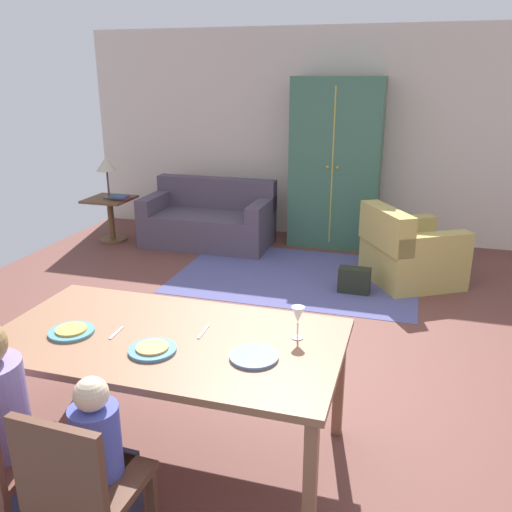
{
  "coord_description": "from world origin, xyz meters",
  "views": [
    {
      "loc": [
        0.97,
        -3.54,
        2.13
      ],
      "look_at": [
        -0.1,
        0.08,
        0.85
      ],
      "focal_mm": 37.92,
      "sensor_mm": 36.0,
      "label": 1
    }
  ],
  "objects_px": {
    "dining_table": "(168,347)",
    "couch": "(209,221)",
    "handbag": "(354,280)",
    "side_table": "(111,213)",
    "wine_glass": "(298,316)",
    "dining_chair_child": "(80,486)",
    "table_lamp": "(106,165)",
    "armchair": "(408,253)",
    "armoire": "(336,164)",
    "book_lower": "(122,198)",
    "person_man": "(4,434)",
    "book_upper": "(119,197)",
    "person_child": "(104,470)",
    "plate_near_woman": "(254,357)",
    "plate_near_man": "(72,332)",
    "plate_near_child": "(152,350)"
  },
  "relations": [
    {
      "from": "handbag",
      "to": "armoire",
      "type": "bearing_deg",
      "value": 106.29
    },
    {
      "from": "person_man",
      "to": "table_lamp",
      "type": "relative_size",
      "value": 2.05
    },
    {
      "from": "plate_near_child",
      "to": "couch",
      "type": "relative_size",
      "value": 0.15
    },
    {
      "from": "person_man",
      "to": "table_lamp",
      "type": "bearing_deg",
      "value": 115.21
    },
    {
      "from": "couch",
      "to": "table_lamp",
      "type": "distance_m",
      "value": 1.49
    },
    {
      "from": "plate_near_child",
      "to": "couch",
      "type": "xyz_separation_m",
      "value": [
        -1.3,
        4.12,
        -0.46
      ]
    },
    {
      "from": "dining_table",
      "to": "couch",
      "type": "relative_size",
      "value": 1.18
    },
    {
      "from": "plate_near_man",
      "to": "person_man",
      "type": "xyz_separation_m",
      "value": [
        -0.0,
        -0.58,
        -0.26
      ]
    },
    {
      "from": "plate_near_child",
      "to": "dining_table",
      "type": "bearing_deg",
      "value": 90.0
    },
    {
      "from": "table_lamp",
      "to": "book_upper",
      "type": "bearing_deg",
      "value": -16.19
    },
    {
      "from": "plate_near_man",
      "to": "book_upper",
      "type": "bearing_deg",
      "value": 116.7
    },
    {
      "from": "person_child",
      "to": "couch",
      "type": "height_order",
      "value": "person_child"
    },
    {
      "from": "handbag",
      "to": "armchair",
      "type": "bearing_deg",
      "value": 43.14
    },
    {
      "from": "handbag",
      "to": "person_child",
      "type": "bearing_deg",
      "value": -101.79
    },
    {
      "from": "person_child",
      "to": "table_lamp",
      "type": "height_order",
      "value": "table_lamp"
    },
    {
      "from": "wine_glass",
      "to": "dining_chair_child",
      "type": "relative_size",
      "value": 0.21
    },
    {
      "from": "armoire",
      "to": "person_man",
      "type": "bearing_deg",
      "value": -98.76
    },
    {
      "from": "handbag",
      "to": "dining_chair_child",
      "type": "bearing_deg",
      "value": -101.32
    },
    {
      "from": "person_child",
      "to": "armoire",
      "type": "height_order",
      "value": "armoire"
    },
    {
      "from": "book_upper",
      "to": "couch",
      "type": "bearing_deg",
      "value": 15.56
    },
    {
      "from": "armoire",
      "to": "book_lower",
      "type": "bearing_deg",
      "value": -164.65
    },
    {
      "from": "person_child",
      "to": "side_table",
      "type": "relative_size",
      "value": 1.59
    },
    {
      "from": "table_lamp",
      "to": "book_upper",
      "type": "xyz_separation_m",
      "value": [
        0.18,
        -0.05,
        -0.39
      ]
    },
    {
      "from": "wine_glass",
      "to": "person_man",
      "type": "distance_m",
      "value": 1.55
    },
    {
      "from": "dining_table",
      "to": "wine_glass",
      "type": "bearing_deg",
      "value": 14.63
    },
    {
      "from": "dining_chair_child",
      "to": "plate_near_man",
      "type": "bearing_deg",
      "value": 124.78
    },
    {
      "from": "side_table",
      "to": "handbag",
      "type": "distance_m",
      "value": 3.45
    },
    {
      "from": "plate_near_child",
      "to": "armchair",
      "type": "relative_size",
      "value": 0.21
    },
    {
      "from": "person_man",
      "to": "book_upper",
      "type": "relative_size",
      "value": 5.04
    },
    {
      "from": "person_man",
      "to": "book_lower",
      "type": "height_order",
      "value": "person_man"
    },
    {
      "from": "wine_glass",
      "to": "book_lower",
      "type": "distance_m",
      "value": 4.67
    },
    {
      "from": "armoire",
      "to": "plate_near_man",
      "type": "bearing_deg",
      "value": -99.84
    },
    {
      "from": "plate_near_woman",
      "to": "couch",
      "type": "bearing_deg",
      "value": 114.33
    },
    {
      "from": "handbag",
      "to": "side_table",
      "type": "bearing_deg",
      "value": 164.82
    },
    {
      "from": "plate_near_man",
      "to": "book_lower",
      "type": "distance_m",
      "value": 4.23
    },
    {
      "from": "table_lamp",
      "to": "wine_glass",
      "type": "bearing_deg",
      "value": -46.86
    },
    {
      "from": "side_table",
      "to": "armchair",
      "type": "bearing_deg",
      "value": -6.39
    },
    {
      "from": "armoire",
      "to": "book_upper",
      "type": "xyz_separation_m",
      "value": [
        -2.67,
        -0.77,
        -0.43
      ]
    },
    {
      "from": "book_upper",
      "to": "wine_glass",
      "type": "bearing_deg",
      "value": -48.03
    },
    {
      "from": "dining_table",
      "to": "handbag",
      "type": "xyz_separation_m",
      "value": [
        0.73,
        2.78,
        -0.57
      ]
    },
    {
      "from": "plate_near_child",
      "to": "person_man",
      "type": "bearing_deg",
      "value": -135.6
    },
    {
      "from": "couch",
      "to": "side_table",
      "type": "height_order",
      "value": "couch"
    },
    {
      "from": "book_upper",
      "to": "armchair",
      "type": "bearing_deg",
      "value": -5.9
    },
    {
      "from": "armchair",
      "to": "book_upper",
      "type": "xyz_separation_m",
      "value": [
        -3.64,
        0.38,
        0.3
      ]
    },
    {
      "from": "dining_table",
      "to": "wine_glass",
      "type": "relative_size",
      "value": 10.3
    },
    {
      "from": "person_man",
      "to": "dining_chair_child",
      "type": "distance_m",
      "value": 0.55
    },
    {
      "from": "dining_chair_child",
      "to": "armchair",
      "type": "xyz_separation_m",
      "value": [
        1.24,
        4.12,
        -0.17
      ]
    },
    {
      "from": "plate_near_child",
      "to": "armoire",
      "type": "distance_m",
      "value": 4.59
    },
    {
      "from": "handbag",
      "to": "dining_table",
      "type": "bearing_deg",
      "value": -104.68
    },
    {
      "from": "plate_near_woman",
      "to": "person_man",
      "type": "relative_size",
      "value": 0.23
    }
  ]
}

